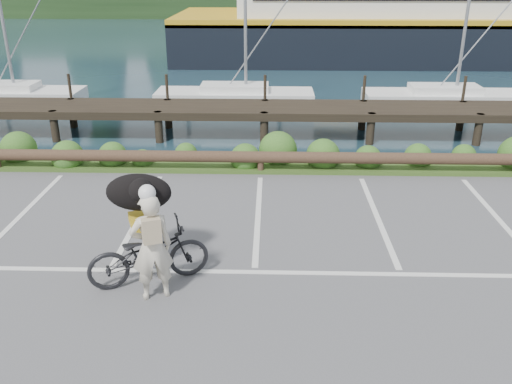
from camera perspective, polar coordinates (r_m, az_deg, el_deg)
ground at (r=10.12m, az=-0.07°, el=-7.28°), size 72.00×72.00×0.00m
harbor_backdrop at (r=87.32m, az=1.85°, el=19.42°), size 170.00×160.00×30.00m
vegetation_strip at (r=14.93m, az=0.54°, el=3.12°), size 34.00×1.60×0.10m
log_rail at (r=14.29m, az=0.49°, el=1.99°), size 32.00×0.30×0.60m
bicycle at (r=9.42m, az=-11.24°, el=-6.41°), size 2.19×1.42×1.09m
cyclist at (r=8.82m, az=-10.93°, el=-5.73°), size 0.78×0.65×1.84m
dog at (r=9.64m, az=-12.25°, el=-0.02°), size 0.94×1.28×0.67m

